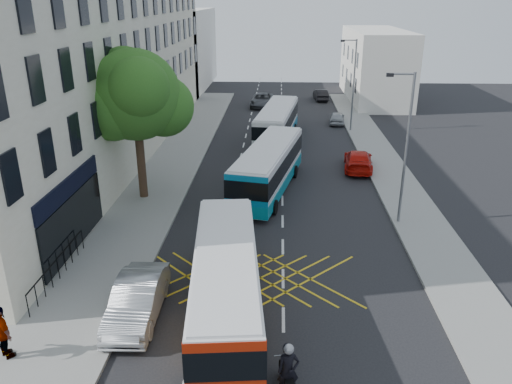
# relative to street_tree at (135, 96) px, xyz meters

# --- Properties ---
(ground) EXTENTS (120.00, 120.00, 0.00)m
(ground) POSITION_rel_street_tree_xyz_m (8.51, -14.97, -6.29)
(ground) COLOR black
(ground) RESTS_ON ground
(pavement_left) EXTENTS (5.00, 70.00, 0.15)m
(pavement_left) POSITION_rel_street_tree_xyz_m (0.01, 0.03, -6.22)
(pavement_left) COLOR gray
(pavement_left) RESTS_ON ground
(pavement_right) EXTENTS (3.00, 70.00, 0.15)m
(pavement_right) POSITION_rel_street_tree_xyz_m (16.01, 0.03, -6.22)
(pavement_right) COLOR gray
(pavement_right) RESTS_ON ground
(terrace_main) EXTENTS (8.30, 45.00, 13.50)m
(terrace_main) POSITION_rel_street_tree_xyz_m (-5.49, 9.52, 0.46)
(terrace_main) COLOR beige
(terrace_main) RESTS_ON ground
(terrace_far) EXTENTS (8.00, 20.00, 10.00)m
(terrace_far) POSITION_rel_street_tree_xyz_m (-5.49, 40.03, -1.29)
(terrace_far) COLOR silver
(terrace_far) RESTS_ON ground
(building_right) EXTENTS (6.00, 18.00, 8.00)m
(building_right) POSITION_rel_street_tree_xyz_m (19.51, 33.03, -2.29)
(building_right) COLOR silver
(building_right) RESTS_ON ground
(street_tree) EXTENTS (6.30, 5.70, 8.80)m
(street_tree) POSITION_rel_street_tree_xyz_m (0.00, 0.00, 0.00)
(street_tree) COLOR #382619
(street_tree) RESTS_ON pavement_left
(lamp_near) EXTENTS (1.45, 0.15, 8.00)m
(lamp_near) POSITION_rel_street_tree_xyz_m (14.71, -2.97, -1.68)
(lamp_near) COLOR slate
(lamp_near) RESTS_ON pavement_right
(lamp_far) EXTENTS (1.45, 0.15, 8.00)m
(lamp_far) POSITION_rel_street_tree_xyz_m (14.71, 17.03, -1.68)
(lamp_far) COLOR slate
(lamp_far) RESTS_ON pavement_right
(railings) EXTENTS (0.08, 5.60, 1.14)m
(railings) POSITION_rel_street_tree_xyz_m (-1.19, -9.67, -5.57)
(railings) COLOR black
(railings) RESTS_ON pavement_left
(bus_near) EXTENTS (3.36, 10.38, 2.87)m
(bus_near) POSITION_rel_street_tree_xyz_m (6.31, -11.84, -4.78)
(bus_near) COLOR silver
(bus_near) RESTS_ON ground
(bus_mid) EXTENTS (4.55, 10.79, 2.96)m
(bus_mid) POSITION_rel_street_tree_xyz_m (7.60, 1.65, -4.74)
(bus_mid) COLOR silver
(bus_mid) RESTS_ON ground
(bus_far) EXTENTS (3.81, 10.74, 2.95)m
(bus_far) POSITION_rel_street_tree_xyz_m (8.07, 13.41, -4.74)
(bus_far) COLOR silver
(bus_far) RESTS_ON ground
(motorbike) EXTENTS (0.81, 2.27, 2.03)m
(motorbike) POSITION_rel_street_tree_xyz_m (8.61, -15.96, -5.34)
(motorbike) COLOR black
(motorbike) RESTS_ON ground
(parked_car_silver) EXTENTS (1.75, 4.78, 1.56)m
(parked_car_silver) POSITION_rel_street_tree_xyz_m (2.91, -12.04, -5.51)
(parked_car_silver) COLOR #9B9EA2
(parked_car_silver) RESTS_ON ground
(red_hatchback) EXTENTS (2.46, 4.94, 1.38)m
(red_hatchback) POSITION_rel_street_tree_xyz_m (13.92, 6.18, -5.60)
(red_hatchback) COLOR red
(red_hatchback) RESTS_ON ground
(distant_car_grey) EXTENTS (2.70, 5.28, 1.43)m
(distant_car_grey) POSITION_rel_street_tree_xyz_m (6.29, 27.76, -5.58)
(distant_car_grey) COLOR #44474C
(distant_car_grey) RESTS_ON ground
(distant_car_silver) EXTENTS (1.80, 3.61, 1.18)m
(distant_car_silver) POSITION_rel_street_tree_xyz_m (13.87, 19.95, -5.70)
(distant_car_silver) COLOR #A4A7AB
(distant_car_silver) RESTS_ON ground
(distant_car_dark) EXTENTS (1.67, 4.02, 1.29)m
(distant_car_dark) POSITION_rel_street_tree_xyz_m (13.14, 31.70, -5.65)
(distant_car_dark) COLOR black
(distant_car_dark) RESTS_ON ground
(pedestrian_far) EXTENTS (1.21, 1.09, 1.98)m
(pedestrian_far) POSITION_rel_street_tree_xyz_m (-0.89, -14.69, -5.15)
(pedestrian_far) COLOR gray
(pedestrian_far) RESTS_ON pavement_left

